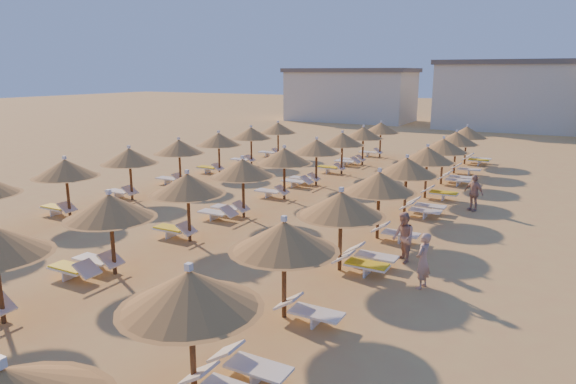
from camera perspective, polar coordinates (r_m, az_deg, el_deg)
The scene contains 9 objects.
ground at distance 17.32m, azimuth -2.86°, elevation -7.30°, with size 220.00×220.00×0.00m, color tan.
hotel_blocks at distance 60.37m, azimuth 23.21°, elevation 9.92°, with size 48.49×11.21×8.10m.
parasol_row_east at distance 18.99m, azimuth 10.11°, elevation 0.96°, with size 2.77×38.74×2.66m.
parasol_row_west at distance 21.55m, azimuth -5.04°, elevation 2.56°, with size 2.77×38.74×2.66m.
parasol_row_inland at distance 26.92m, azimuth -14.49°, elevation 4.32°, with size 2.77×27.95×2.66m.
loungers at distance 21.61m, azimuth -2.19°, elevation -2.15°, with size 15.52×37.49×0.66m.
beachgoer_c at distance 24.27m, azimuth 19.92°, elevation -0.06°, with size 0.96×0.40×1.64m, color tan.
beachgoer_b at distance 17.09m, azimuth 12.68°, elevation -4.94°, with size 0.81×0.63×1.66m, color tan.
beachgoer_a at distance 15.21m, azimuth 14.75°, elevation -7.38°, with size 0.60×0.40×1.65m, color tan.
Camera 1 is at (8.47, -13.83, 6.06)m, focal length 32.00 mm.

